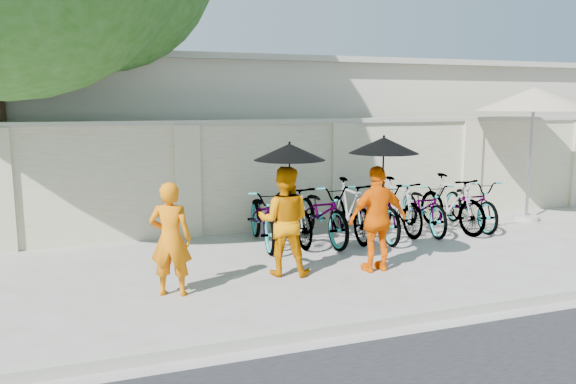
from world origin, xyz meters
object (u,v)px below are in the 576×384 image
object	(u,v)px
monk_center	(284,221)
patio_umbrella	(534,101)
monk_left	(171,239)
monk_right	(378,219)

from	to	relation	value
monk_center	patio_umbrella	size ratio (longest dim) A/B	0.57
monk_left	monk_center	bearing A→B (deg)	-146.96
monk_center	patio_umbrella	world-z (taller)	patio_umbrella
monk_left	patio_umbrella	distance (m)	7.95
patio_umbrella	monk_right	bearing A→B (deg)	-155.85
monk_right	patio_umbrella	bearing A→B (deg)	-157.39
monk_left	patio_umbrella	bearing A→B (deg)	-143.09
monk_right	patio_umbrella	world-z (taller)	patio_umbrella
monk_left	patio_umbrella	size ratio (longest dim) A/B	0.53
monk_left	monk_center	xyz separation A→B (m)	(1.61, 0.33, 0.05)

